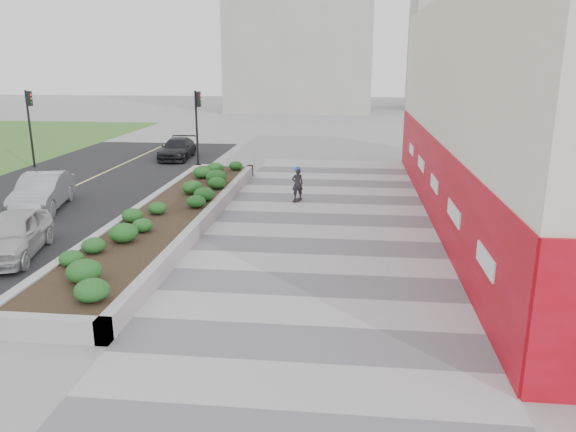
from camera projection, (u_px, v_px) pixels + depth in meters
The scene contains 14 objects.
ground at pixel (307, 314), 13.19m from camera, with size 160.00×160.00×0.00m, color gray.
walkway at pixel (315, 269), 16.06m from camera, with size 8.00×36.00×0.01m, color #A8A8AD.
building at pixel (522, 112), 19.98m from camera, with size 6.04×24.08×8.00m.
planter at pixel (171, 213), 20.35m from camera, with size 3.00×18.00×0.90m.
street at pixel (4, 218), 21.15m from camera, with size 10.00×40.00×0.00m, color black.
traffic_signal_near at pixel (198, 118), 29.96m from camera, with size 0.33×0.28×4.20m.
traffic_signal_far at pixel (30, 117), 30.44m from camera, with size 0.33×0.28×4.20m.
distant_bldg_north_l at pixel (301, 21), 63.67m from camera, with size 16.00×12.00×20.00m, color #ADAAA3.
distant_bldg_north_r at pixel (474, 5), 65.82m from camera, with size 14.00×10.00×24.00m, color #ADAAA3.
manhole_cover at pixel (332, 269), 16.00m from camera, with size 0.44×0.44×0.01m, color #595654.
skateboarder at pixel (297, 184), 23.52m from camera, with size 0.57×0.75×1.49m.
car_white at pixel (12, 235), 16.90m from camera, with size 1.61×4.00×1.36m, color #B9B9BB.
car_silver at pixel (42, 192), 22.22m from camera, with size 1.50×4.30×1.42m, color #9C9FA3.
car_dark at pixel (177, 149), 33.72m from camera, with size 1.70×4.18×1.21m, color black.
Camera 1 is at (0.88, -12.05, 5.78)m, focal length 35.00 mm.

